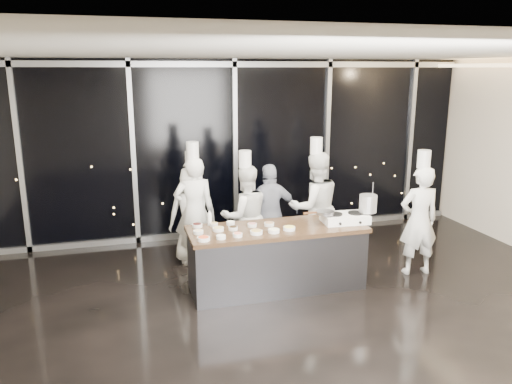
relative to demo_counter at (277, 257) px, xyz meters
The scene contains 15 objects.
ground 1.01m from the demo_counter, 90.00° to the right, with size 9.00×9.00×0.00m, color black.
room_shell 2.01m from the demo_counter, 78.94° to the right, with size 9.02×7.02×3.21m.
window_wall 2.78m from the demo_counter, 90.00° to the left, with size 8.90×0.11×3.20m.
demo_counter is the anchor object (origin of this frame).
stove 1.12m from the demo_counter, ahead, with size 0.67×0.45×0.14m.
frying_pan 0.92m from the demo_counter, ahead, with size 0.46×0.28×0.04m.
stock_pot 1.51m from the demo_counter, ahead, with size 0.25×0.25×0.25m, color silver.
prep_bowls 0.74m from the demo_counter, behind, with size 1.36×0.72×0.05m.
squeeze_bottle 1.09m from the demo_counter, 158.87° to the left, with size 0.06×0.06×0.22m.
chef_far_left 1.60m from the demo_counter, 128.69° to the left, with size 0.66×0.46×1.96m.
chef_left 1.69m from the demo_counter, 125.89° to the left, with size 0.78×0.52×1.79m.
chef_center 1.02m from the demo_counter, 102.84° to the left, with size 0.81×0.65×1.83m.
guest 1.11m from the demo_counter, 77.85° to the left, with size 0.93×0.39×1.58m.
chef_right 1.33m from the demo_counter, 43.57° to the left, with size 0.89×0.71×2.00m.
chef_side 2.24m from the demo_counter, ahead, with size 0.64×0.45×1.89m.
Camera 1 is at (-2.05, -5.34, 3.03)m, focal length 35.00 mm.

